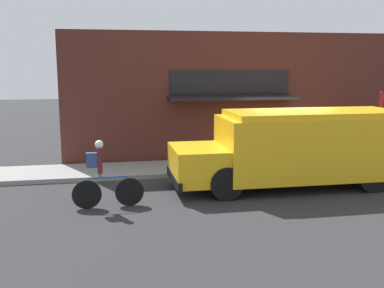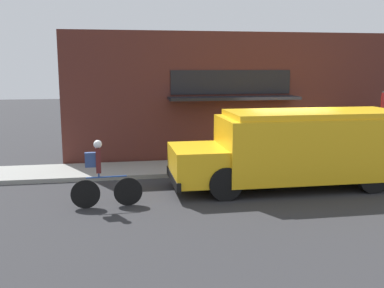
# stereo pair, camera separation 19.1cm
# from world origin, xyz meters

# --- Properties ---
(ground_plane) EXTENTS (70.00, 70.00, 0.00)m
(ground_plane) POSITION_xyz_m (0.00, 0.00, 0.00)
(ground_plane) COLOR #2B2B2D
(sidewalk) EXTENTS (28.00, 2.04, 0.14)m
(sidewalk) POSITION_xyz_m (0.00, 1.02, 0.07)
(sidewalk) COLOR gray
(sidewalk) RESTS_ON ground_plane
(storefront) EXTENTS (14.53, 1.09, 4.66)m
(storefront) POSITION_xyz_m (-0.06, 2.20, 2.34)
(storefront) COLOR #4C231E
(storefront) RESTS_ON ground_plane
(school_bus) EXTENTS (6.79, 2.66, 2.21)m
(school_bus) POSITION_xyz_m (-0.26, -1.64, 1.17)
(school_bus) COLOR yellow
(school_bus) RESTS_ON ground_plane
(cyclist) EXTENTS (1.76, 0.21, 1.70)m
(cyclist) POSITION_xyz_m (-5.82, -2.61, 0.80)
(cyclist) COLOR black
(cyclist) RESTS_ON ground_plane
(stop_sign_post) EXTENTS (0.45, 0.45, 2.46)m
(stop_sign_post) POSITION_xyz_m (3.80, 0.73, 1.78)
(stop_sign_post) COLOR slate
(stop_sign_post) RESTS_ON sidewalk
(trash_bin) EXTENTS (0.50, 0.50, 0.89)m
(trash_bin) POSITION_xyz_m (0.69, 1.47, 0.58)
(trash_bin) COLOR slate
(trash_bin) RESTS_ON sidewalk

